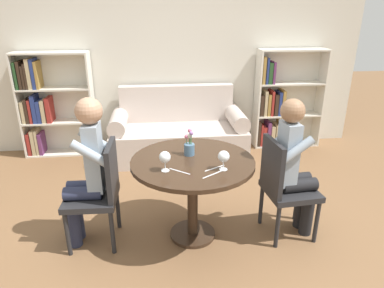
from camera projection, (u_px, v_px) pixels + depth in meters
name	position (u px, v px, depth m)	size (l,w,h in m)	color
ground_plane	(193.00, 235.00, 3.07)	(16.00, 16.00, 0.00)	brown
back_wall	(175.00, 51.00, 4.64)	(5.20, 0.05, 2.70)	beige
round_table	(193.00, 174.00, 2.85)	(1.02, 1.02, 0.74)	#382619
couch	(178.00, 134.00, 4.63)	(1.78, 0.80, 0.92)	beige
bookshelf_left	(48.00, 104.00, 4.57)	(0.95, 0.28, 1.39)	silver
bookshelf_right	(279.00, 103.00, 4.91)	(0.95, 0.28, 1.39)	silver
chair_left	(99.00, 190.00, 2.83)	(0.43, 0.43, 0.90)	#232326
chair_right	(283.00, 184.00, 2.92)	(0.46, 0.46, 0.90)	#232326
person_left	(86.00, 170.00, 2.75)	(0.42, 0.35, 1.28)	#282D47
person_right	(295.00, 166.00, 2.88)	(0.44, 0.36, 1.24)	black
wine_glass_left	(165.00, 158.00, 2.57)	(0.09, 0.09, 0.16)	white
wine_glass_right	(224.00, 157.00, 2.59)	(0.09, 0.09, 0.15)	white
flower_vase	(189.00, 146.00, 2.87)	(0.09, 0.09, 0.23)	slate
knife_left_setting	(180.00, 171.00, 2.60)	(0.16, 0.13, 0.00)	silver
fork_left_setting	(215.00, 168.00, 2.65)	(0.17, 0.10, 0.00)	silver
knife_right_setting	(212.00, 175.00, 2.55)	(0.16, 0.12, 0.00)	silver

